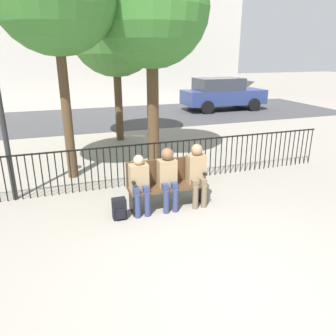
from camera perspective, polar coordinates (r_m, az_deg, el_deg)
name	(u,v)px	position (r m, az deg, el deg)	size (l,w,h in m)	color
ground_plane	(226,283)	(4.57, 10.15, -19.05)	(80.00, 80.00, 0.00)	gray
park_bench	(167,182)	(6.25, -0.23, -2.49)	(1.50, 0.45, 0.92)	#4C331E
seated_person_0	(140,182)	(5.93, -4.97, -2.38)	(0.34, 0.39, 1.12)	navy
seated_person_1	(168,175)	(6.06, -0.04, -1.25)	(0.34, 0.39, 1.19)	navy
seated_person_2	(197,171)	(6.26, 5.03, -0.59)	(0.34, 0.39, 1.21)	brown
backpack	(119,209)	(5.94, -8.47, -7.07)	(0.24, 0.22, 0.38)	black
fence_railing	(148,160)	(7.32, -3.43, 1.41)	(9.01, 0.03, 0.95)	black
tree_0	(115,29)	(11.09, -9.23, 22.74)	(2.89, 2.89, 4.96)	#4C3823
tree_1	(151,9)	(8.63, -2.90, 25.86)	(2.79, 2.79, 5.21)	#4C3823
street_surface	(99,118)	(15.45, -11.88, 8.53)	(24.00, 6.00, 0.01)	#3D3D3F
parked_car_0	(222,93)	(17.46, 9.38, 12.69)	(4.20, 1.94, 1.62)	navy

